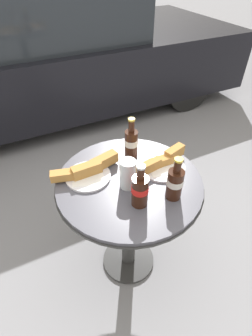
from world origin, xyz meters
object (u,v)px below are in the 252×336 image
Objects in this scene: lunch_plate_near at (88,171)px; lunch_plate_far at (162,163)px; cola_bottle_left at (140,190)px; cola_bottle_center at (131,143)px; drinking_glass at (128,175)px; bistro_table at (129,202)px; cola_bottle_right at (175,183)px; parked_car at (52,53)px.

lunch_plate_far is at bearing -16.26° from lunch_plate_near.
cola_bottle_center reaches higher than cola_bottle_left.
drinking_glass is 0.48× the size of lunch_plate_far.
cola_bottle_center is 0.22m from drinking_glass.
bistro_table is 4.95× the size of drinking_glass.
cola_bottle_center is at bearing 97.08° from cola_bottle_right.
parked_car reaches higher than cola_bottle_left.
bistro_table is 3.11× the size of cola_bottle_center.
cola_bottle_left is 0.12m from drinking_glass.
parked_car is (0.12, 2.24, -0.19)m from cola_bottle_center.
cola_bottle_left is at bearing -110.52° from cola_bottle_center.
lunch_plate_near is 1.14× the size of lunch_plate_far.
cola_bottle_center reaches higher than drinking_glass.
bistro_table is at bearing 80.16° from cola_bottle_left.
parked_car is at bearing 87.01° from cola_bottle_center.
bistro_table is 2.07× the size of lunch_plate_near.
lunch_plate_far is (0.19, 0.02, 0.19)m from bistro_table.
drinking_glass is 0.23m from lunch_plate_far.
cola_bottle_left is 0.32m from cola_bottle_center.
cola_bottle_center is at bearing 60.25° from bistro_table.
drinking_glass is at bearing -167.70° from lunch_plate_far.
cola_bottle_right is 0.05× the size of parked_car.
drinking_glass is (-0.11, -0.18, -0.03)m from cola_bottle_center.
bistro_table is 0.28m from lunch_plate_near.
bistro_table is 3.38× the size of cola_bottle_right.
lunch_plate_far reaches higher than bistro_table.
lunch_plate_far is (0.22, 0.17, -0.06)m from cola_bottle_left.
bistro_table is 0.27m from lunch_plate_far.
drinking_glass is at bearing -46.95° from lunch_plate_near.
bistro_table is 0.29m from cola_bottle_left.
drinking_glass reaches higher than lunch_plate_near.
drinking_glass is 0.42× the size of lunch_plate_near.
lunch_plate_far is at bearing 37.51° from cola_bottle_left.
cola_bottle_left is 1.46× the size of drinking_glass.
bistro_table is at bearing -94.89° from parked_car.
cola_bottle_right reaches higher than lunch_plate_near.
cola_bottle_right is at bearing -44.56° from drinking_glass.
cola_bottle_center is 0.18m from lunch_plate_far.
cola_bottle_center is at bearing 7.27° from lunch_plate_near.
parked_car reaches higher than lunch_plate_near.
bistro_table is at bearing 52.08° from drinking_glass.
drinking_glass reaches higher than bistro_table.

